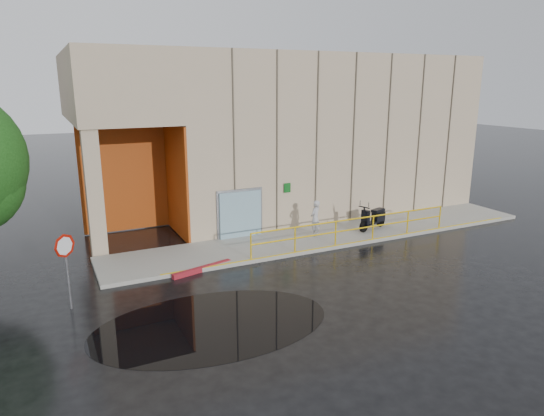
{
  "coord_description": "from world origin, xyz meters",
  "views": [
    {
      "loc": [
        -7.36,
        -12.84,
        6.62
      ],
      "look_at": [
        0.32,
        3.0,
        2.09
      ],
      "focal_mm": 32.0,
      "sensor_mm": 36.0,
      "label": 1
    }
  ],
  "objects": [
    {
      "name": "ground",
      "position": [
        0.0,
        0.0,
        0.0
      ],
      "size": [
        120.0,
        120.0,
        0.0
      ],
      "primitive_type": "plane",
      "color": "black",
      "rests_on": "ground"
    },
    {
      "name": "puddle",
      "position": [
        -3.45,
        -0.87,
        0.0
      ],
      "size": [
        7.09,
        4.67,
        0.01
      ],
      "primitive_type": "cube",
      "rotation": [
        0.0,
        0.0,
        -0.07
      ],
      "color": "black",
      "rests_on": "ground"
    },
    {
      "name": "building",
      "position": [
        5.1,
        10.98,
        4.21
      ],
      "size": [
        20.0,
        10.17,
        8.0
      ],
      "color": "tan",
      "rests_on": "ground"
    },
    {
      "name": "sidewalk",
      "position": [
        4.0,
        4.5,
        0.07
      ],
      "size": [
        20.0,
        3.0,
        0.15
      ],
      "primitive_type": "cube",
      "color": "gray",
      "rests_on": "ground"
    },
    {
      "name": "stop_sign",
      "position": [
        -6.97,
        1.9,
        1.75
      ],
      "size": [
        0.58,
        0.48,
        2.38
      ],
      "rotation": [
        0.0,
        0.0,
        0.28
      ],
      "color": "slate",
      "rests_on": "ground"
    },
    {
      "name": "scooter",
      "position": [
        6.06,
        4.29,
        0.97
      ],
      "size": [
        1.89,
        1.1,
        1.42
      ],
      "rotation": [
        0.0,
        0.0,
        0.31
      ],
      "color": "black",
      "rests_on": "sidewalk"
    },
    {
      "name": "person",
      "position": [
        3.16,
        4.57,
        0.95
      ],
      "size": [
        0.69,
        0.63,
        1.59
      ],
      "primitive_type": "imported",
      "rotation": [
        0.0,
        0.0,
        3.68
      ],
      "color": "#ACACB1",
      "rests_on": "sidewalk"
    },
    {
      "name": "red_curb",
      "position": [
        -2.46,
        3.1,
        0.09
      ],
      "size": [
        2.37,
        0.77,
        0.18
      ],
      "primitive_type": "cube",
      "rotation": [
        0.0,
        0.0,
        0.25
      ],
      "color": "maroon",
      "rests_on": "ground"
    },
    {
      "name": "guardrail",
      "position": [
        4.25,
        3.15,
        0.68
      ],
      "size": [
        9.56,
        0.06,
        1.03
      ],
      "color": "yellow",
      "rests_on": "sidewalk"
    }
  ]
}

